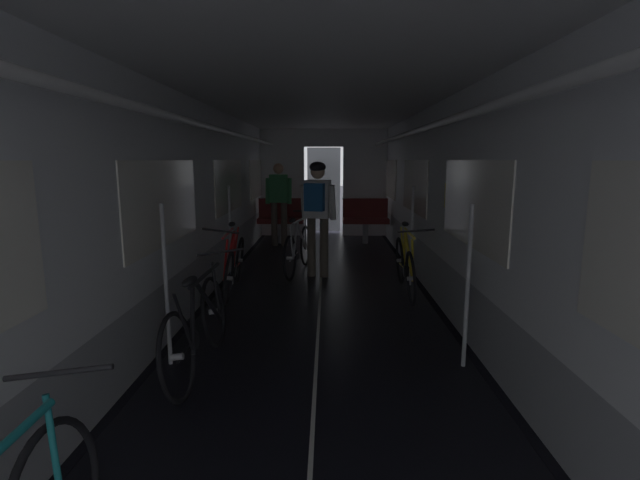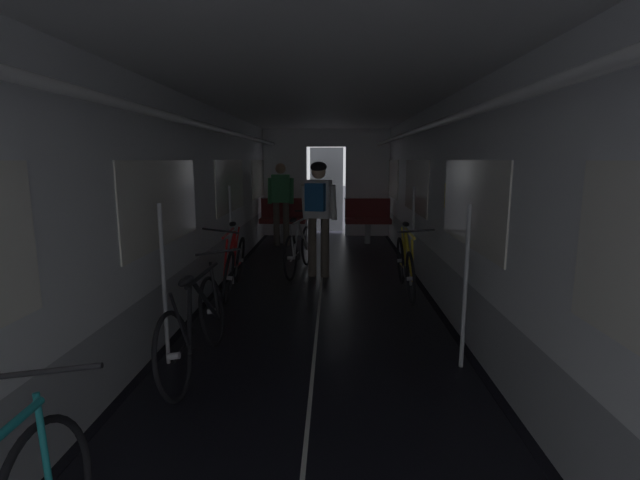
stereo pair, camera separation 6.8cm
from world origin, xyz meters
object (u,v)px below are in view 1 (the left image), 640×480
bicycle_black (198,326)px  bicycle_yellow (405,265)px  bicycle_silver_in_aisle (298,248)px  bench_seat_far_left (281,216)px  bench_seat_far_right (365,216)px  bicycle_red (234,265)px  person_cyclist_aisle (317,206)px  person_standing_near_bench (279,199)px

bicycle_black → bicycle_yellow: bearing=47.4°
bicycle_silver_in_aisle → bicycle_yellow: bearing=-36.9°
bench_seat_far_left → bench_seat_far_right: (1.80, 0.00, 0.00)m
bicycle_red → bicycle_silver_in_aisle: size_ratio=1.01×
bench_seat_far_left → bicycle_silver_in_aisle: size_ratio=0.59×
bench_seat_far_right → person_cyclist_aisle: bearing=-108.1°
bench_seat_far_left → person_cyclist_aisle: (0.84, -2.92, 0.50)m
bench_seat_far_right → person_standing_near_bench: person_standing_near_bench is taller
bench_seat_far_right → bicycle_black: (-1.88, -6.07, -0.19)m
bench_seat_far_left → bicycle_yellow: bench_seat_far_left is taller
bench_seat_far_left → person_standing_near_bench: 0.55m
bicycle_red → bicycle_black: (0.16, -2.28, -0.00)m
bench_seat_far_right → bicycle_yellow: size_ratio=0.58×
person_cyclist_aisle → bench_seat_far_left: bearing=106.2°
bench_seat_far_right → bicycle_black: size_ratio=0.58×
bench_seat_far_left → bicycle_yellow: size_ratio=0.58×
bicycle_red → bicycle_silver_in_aisle: bicycle_red is taller
bicycle_yellow → bicycle_black: bicycle_black is taller
bench_seat_far_left → bicycle_black: 6.07m
bicycle_black → person_standing_near_bench: size_ratio=1.00×
bench_seat_far_left → bicycle_silver_in_aisle: bearing=-78.5°
bicycle_yellow → bicycle_black: size_ratio=1.00×
bench_seat_far_right → bicycle_silver_in_aisle: size_ratio=0.59×
bicycle_black → person_cyclist_aisle: 3.36m
bicycle_black → person_standing_near_bench: bearing=89.1°
person_standing_near_bench → bicycle_silver_in_aisle: bearing=-76.8°
person_standing_near_bench → bench_seat_far_left: bearing=90.4°
bicycle_black → person_cyclist_aisle: person_cyclist_aisle is taller
bench_seat_far_left → person_standing_near_bench: (0.00, -0.38, 0.41)m
bench_seat_far_left → bicycle_black: bearing=-90.8°
bicycle_yellow → bicycle_black: bearing=-132.6°
bicycle_black → bicycle_silver_in_aisle: bicycle_black is taller
bench_seat_far_left → bench_seat_far_right: 1.80m
bicycle_yellow → bicycle_silver_in_aisle: bearing=143.1°
bicycle_red → person_cyclist_aisle: size_ratio=0.98×
bench_seat_far_right → bicycle_yellow: bench_seat_far_right is taller
person_standing_near_bench → bicycle_yellow: bearing=-59.2°
bicycle_silver_in_aisle → person_standing_near_bench: (-0.54, 2.28, 0.59)m
bench_seat_far_left → person_cyclist_aisle: bearing=-73.8°
bicycle_black → bicycle_silver_in_aisle: (0.62, 3.41, 0.00)m
bench_seat_far_left → bicycle_red: same height
bench_seat_far_right → bicycle_yellow: bearing=-86.5°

